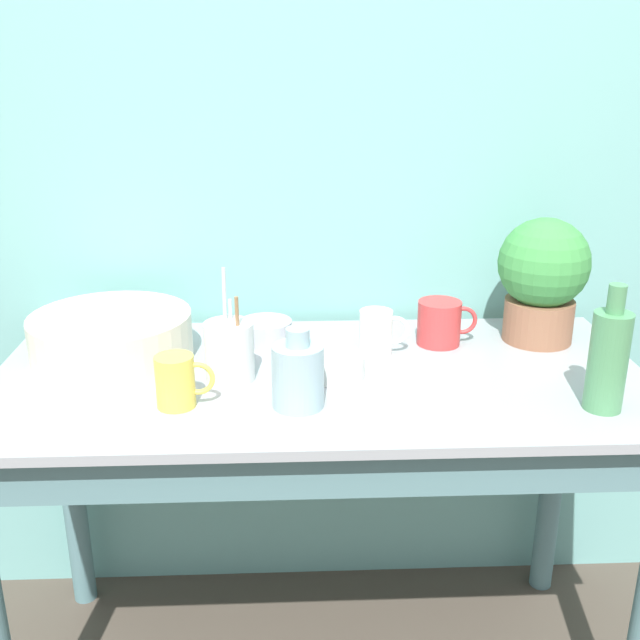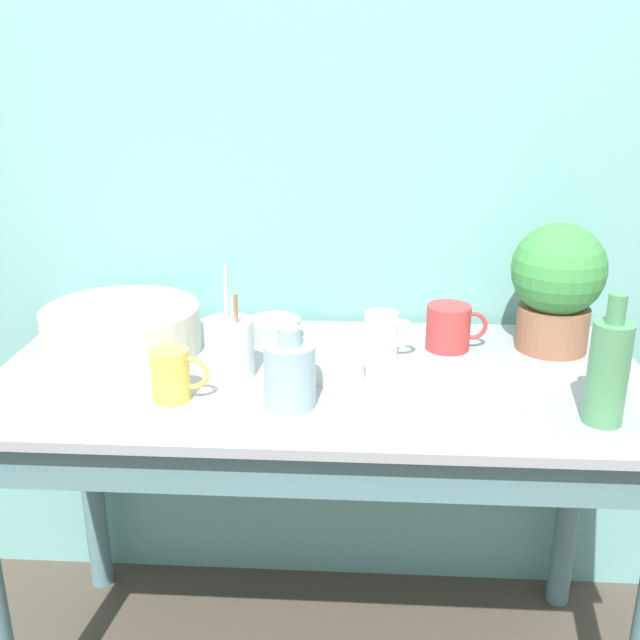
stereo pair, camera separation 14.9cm
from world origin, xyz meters
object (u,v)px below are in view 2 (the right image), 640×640
at_px(mug_yellow, 172,375).
at_px(bowl_wash_large, 122,329).
at_px(bowl_small_enamel_white, 335,366).
at_px(bowl_small_steel, 274,330).
at_px(utensil_cup, 230,347).
at_px(bottle_short, 290,373).
at_px(mug_white, 382,335).
at_px(mug_red, 449,327).
at_px(potted_plant, 557,283).
at_px(bottle_tall, 608,370).

bearing_deg(mug_yellow, bowl_wash_large, 125.76).
bearing_deg(bowl_small_enamel_white, bowl_small_steel, 126.76).
bearing_deg(utensil_cup, bottle_short, -43.38).
bearing_deg(mug_yellow, mug_white, 30.95).
relative_size(mug_red, bowl_small_enamel_white, 1.13).
distance_m(potted_plant, mug_yellow, 0.86).
xyz_separation_m(mug_red, bowl_small_enamel_white, (-0.25, -0.17, -0.03)).
bearing_deg(bottle_tall, mug_yellow, 176.77).
xyz_separation_m(bowl_wash_large, bowl_small_steel, (0.34, 0.09, -0.02)).
xyz_separation_m(bowl_small_steel, utensil_cup, (-0.07, -0.21, 0.04)).
xyz_separation_m(potted_plant, bowl_small_steel, (-0.64, 0.01, -0.13)).
relative_size(bowl_wash_large, utensil_cup, 1.52).
bearing_deg(mug_red, bowl_small_enamel_white, -145.43).
distance_m(mug_red, utensil_cup, 0.50).
bearing_deg(bottle_tall, potted_plant, 91.73).
bearing_deg(mug_white, mug_yellow, -149.05).
xyz_separation_m(bowl_small_enamel_white, utensil_cup, (-0.22, -0.01, 0.04)).
height_order(mug_yellow, bowl_small_steel, mug_yellow).
bearing_deg(mug_red, bowl_wash_large, -175.50).
distance_m(bottle_tall, bottle_short, 0.58).
distance_m(mug_white, bowl_small_enamel_white, 0.16).
bearing_deg(bowl_small_enamel_white, bowl_wash_large, 166.60).
xyz_separation_m(bowl_wash_large, mug_white, (0.59, 0.00, 0.00)).
height_order(mug_red, utensil_cup, utensil_cup).
bearing_deg(mug_red, bowl_small_steel, 176.07).
relative_size(bottle_tall, utensil_cup, 1.07).
bearing_deg(bowl_wash_large, mug_white, 0.23).
height_order(mug_yellow, mug_white, same).
height_order(bottle_tall, bottle_short, bottle_tall).
bearing_deg(utensil_cup, bowl_wash_large, 155.58).
bearing_deg(bottle_tall, bowl_wash_large, 163.60).
bearing_deg(bottle_tall, mug_white, 143.70).
relative_size(bottle_short, mug_white, 1.40).
distance_m(mug_white, mug_red, 0.16).
xyz_separation_m(potted_plant, utensil_cup, (-0.71, -0.19, -0.09)).
relative_size(potted_plant, bowl_small_steel, 2.38).
xyz_separation_m(bottle_tall, mug_red, (-0.25, 0.35, -0.05)).
relative_size(bottle_tall, bottle_short, 1.57).
bearing_deg(bowl_small_steel, mug_white, -18.40).
distance_m(potted_plant, bowl_wash_large, 0.98).
height_order(bowl_small_steel, utensil_cup, utensil_cup).
bearing_deg(bottle_short, bowl_small_steel, 101.74).
bearing_deg(potted_plant, mug_yellow, -158.37).
height_order(potted_plant, bowl_small_enamel_white, potted_plant).
height_order(mug_white, mug_red, mug_red).
relative_size(bowl_wash_large, mug_red, 2.53).
xyz_separation_m(bottle_short, bowl_small_enamel_white, (0.08, 0.14, -0.04)).
height_order(bottle_short, utensil_cup, utensil_cup).
xyz_separation_m(mug_white, bowl_small_steel, (-0.25, 0.08, -0.02)).
relative_size(mug_white, mug_red, 0.81).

